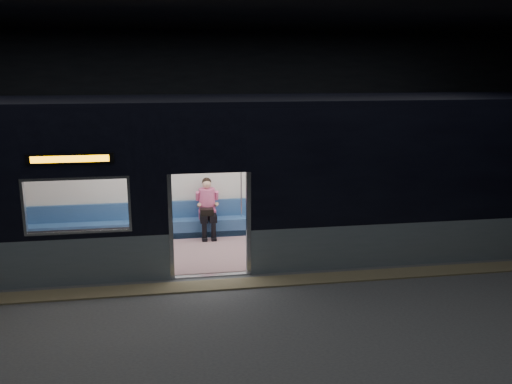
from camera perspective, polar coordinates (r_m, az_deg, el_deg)
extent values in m
cube|color=#47494C|center=(9.73, -4.23, -11.11)|extent=(24.00, 14.00, 0.01)
cube|color=black|center=(8.94, -4.79, 19.47)|extent=(24.00, 14.00, 0.04)
cube|color=black|center=(15.92, -6.67, 7.64)|extent=(24.00, 0.04, 5.00)
cube|color=#8C7F59|center=(10.23, -4.51, -9.76)|extent=(22.80, 0.50, 0.03)
cube|color=gray|center=(11.91, 19.23, -4.91)|extent=(8.30, 0.12, 0.90)
cube|color=black|center=(11.54, 19.82, 2.67)|extent=(8.30, 0.12, 2.30)
cube|color=black|center=(10.03, -5.03, 5.27)|extent=(1.40, 0.12, 1.15)
cube|color=#B7BABC|center=(10.34, -8.95, -3.68)|extent=(0.08, 0.14, 2.05)
cube|color=#B7BABC|center=(10.45, -0.80, -3.35)|extent=(0.08, 0.14, 2.05)
cube|color=black|center=(10.11, -18.97, 3.32)|extent=(1.50, 0.04, 0.18)
cube|color=#FF9905|center=(10.10, -18.98, 3.32)|extent=(1.34, 0.03, 0.12)
cube|color=silver|center=(13.03, -5.91, 2.48)|extent=(18.00, 0.12, 3.20)
cube|color=black|center=(11.40, -5.66, 9.47)|extent=(18.00, 3.00, 0.15)
cube|color=gray|center=(12.05, -5.31, -6.18)|extent=(17.76, 2.76, 0.04)
cube|color=silver|center=(11.49, -5.56, 4.86)|extent=(17.76, 2.76, 0.10)
cube|color=#2A507B|center=(13.04, -5.69, -3.64)|extent=(11.00, 0.48, 0.41)
cube|color=#2A507B|center=(13.11, -5.78, -1.71)|extent=(11.00, 0.10, 0.40)
cube|color=#7A5961|center=(11.22, -22.12, -7.37)|extent=(4.40, 0.48, 0.41)
cube|color=#7A5961|center=(11.64, 11.58, -5.91)|extent=(4.40, 0.48, 0.41)
cylinder|color=silver|center=(10.60, -10.13, -2.49)|extent=(0.04, 0.04, 2.26)
cylinder|color=silver|center=(12.80, -10.03, 0.18)|extent=(0.04, 0.04, 2.26)
cylinder|color=silver|center=(10.74, 0.06, -2.09)|extent=(0.04, 0.04, 2.26)
cylinder|color=silver|center=(12.91, -1.57, 0.49)|extent=(0.04, 0.04, 2.26)
cylinder|color=silver|center=(12.62, -5.85, 3.75)|extent=(11.00, 0.03, 0.03)
cube|color=black|center=(12.74, -5.55, -2.69)|extent=(0.17, 0.48, 0.16)
cube|color=black|center=(12.76, -4.59, -2.65)|extent=(0.17, 0.48, 0.16)
cylinder|color=black|center=(12.61, -5.45, -4.16)|extent=(0.11, 0.11, 0.43)
cylinder|color=black|center=(12.63, -4.48, -4.12)|extent=(0.11, 0.11, 0.43)
cube|color=#D75B8B|center=(12.94, -5.14, -2.35)|extent=(0.41, 0.22, 0.20)
cylinder|color=#D75B8B|center=(12.88, -5.18, -0.79)|extent=(0.39, 0.39, 0.53)
sphere|color=tan|center=(12.77, -5.21, 0.82)|extent=(0.21, 0.21, 0.21)
sphere|color=black|center=(12.80, -5.22, 1.04)|extent=(0.22, 0.22, 0.22)
cube|color=black|center=(12.63, -5.19, -2.09)|extent=(0.37, 0.34, 0.15)
cube|color=white|center=(13.43, 6.28, 2.39)|extent=(1.11, 0.03, 0.72)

